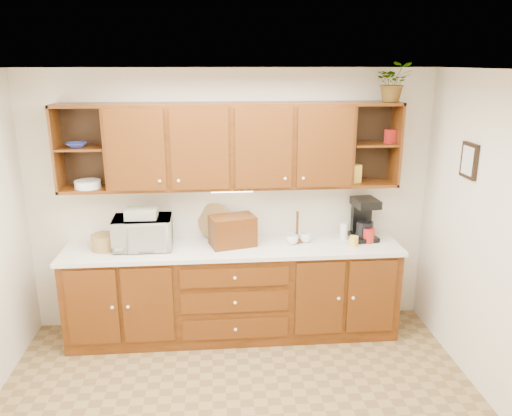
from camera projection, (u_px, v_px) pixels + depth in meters
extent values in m
plane|color=white|center=(239.00, 71.00, 2.96)|extent=(4.00, 4.00, 0.00)
plane|color=beige|center=(231.00, 202.00, 5.00)|extent=(4.00, 0.00, 4.00)
cube|color=#371A06|center=(234.00, 292.00, 4.96)|extent=(3.20, 0.60, 0.90)
cube|color=white|center=(233.00, 248.00, 4.81)|extent=(3.24, 0.64, 0.04)
cube|color=#371A06|center=(231.00, 146.00, 4.68)|extent=(2.30, 0.33, 0.80)
cube|color=black|center=(85.00, 145.00, 4.71)|extent=(0.45, 0.02, 0.80)
cube|color=black|center=(369.00, 142.00, 4.94)|extent=(0.45, 0.02, 0.80)
cube|color=#371A06|center=(81.00, 148.00, 4.57)|extent=(0.43, 0.30, 0.02)
cube|color=#371A06|center=(374.00, 144.00, 4.79)|extent=(0.43, 0.30, 0.02)
cube|color=#371A06|center=(377.00, 103.00, 4.68)|extent=(0.45, 0.33, 0.03)
cube|color=white|center=(232.00, 191.00, 4.75)|extent=(0.40, 0.05, 0.02)
cube|color=black|center=(469.00, 161.00, 4.20)|extent=(0.03, 0.24, 0.30)
cylinder|color=#A48044|center=(105.00, 242.00, 4.71)|extent=(0.32, 0.32, 0.14)
imported|color=silver|center=(143.00, 233.00, 4.73)|extent=(0.55, 0.38, 0.30)
cube|color=#E7CA6D|center=(141.00, 213.00, 4.67)|extent=(0.29, 0.22, 0.09)
cylinder|color=black|center=(232.00, 232.00, 4.79)|extent=(0.08, 0.08, 0.28)
cylinder|color=#A48044|center=(215.00, 237.00, 5.03)|extent=(0.37, 0.22, 0.36)
cube|color=#371A06|center=(233.00, 231.00, 4.79)|extent=(0.47, 0.36, 0.29)
cylinder|color=#371A06|center=(297.00, 227.00, 4.89)|extent=(0.02, 0.02, 0.31)
cylinder|color=#371A06|center=(297.00, 241.00, 4.93)|extent=(0.12, 0.12, 0.02)
imported|color=white|center=(305.00, 238.00, 4.91)|extent=(0.14, 0.14, 0.09)
imported|color=white|center=(293.00, 235.00, 4.99)|extent=(0.14, 0.14, 0.09)
imported|color=white|center=(292.00, 240.00, 4.85)|extent=(0.14, 0.14, 0.09)
cylinder|color=#A81D18|center=(369.00, 236.00, 4.89)|extent=(0.14, 0.14, 0.14)
cylinder|color=white|center=(344.00, 231.00, 4.98)|extent=(0.08, 0.08, 0.17)
cylinder|color=gold|center=(354.00, 241.00, 4.80)|extent=(0.09, 0.09, 0.10)
cube|color=black|center=(363.00, 237.00, 5.00)|extent=(0.25, 0.31, 0.04)
cube|color=black|center=(361.00, 217.00, 5.06)|extent=(0.21, 0.09, 0.36)
cube|color=black|center=(366.00, 203.00, 4.90)|extent=(0.25, 0.31, 0.08)
cylinder|color=black|center=(365.00, 229.00, 4.96)|extent=(0.18, 0.18, 0.16)
imported|color=navy|center=(77.00, 145.00, 4.53)|extent=(0.21, 0.21, 0.04)
cylinder|color=white|center=(88.00, 184.00, 4.64)|extent=(0.25, 0.25, 0.07)
cube|color=gold|center=(355.00, 174.00, 4.83)|extent=(0.12, 0.11, 0.17)
cube|color=#A81D18|center=(390.00, 136.00, 4.76)|extent=(0.10, 0.10, 0.13)
imported|color=#999999|center=(393.00, 82.00, 4.60)|extent=(0.37, 0.33, 0.36)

